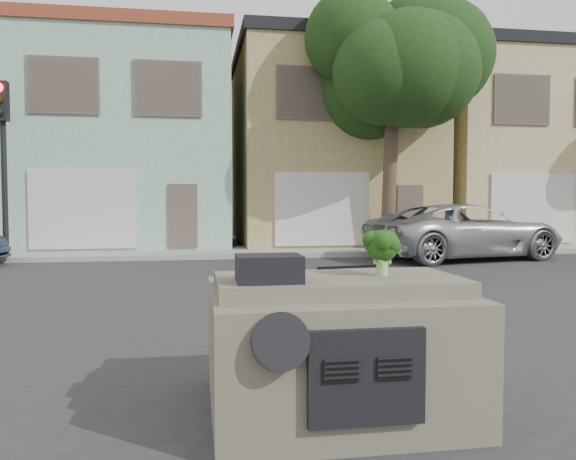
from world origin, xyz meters
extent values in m
plane|color=#303033|center=(0.00, 0.00, 0.00)|extent=(120.00, 120.00, 0.00)
cube|color=gray|center=(0.00, 10.50, 0.07)|extent=(40.00, 3.00, 0.15)
cube|color=#94C2A5|center=(-3.50, 14.50, 3.77)|extent=(7.20, 8.20, 7.55)
cube|color=tan|center=(4.00, 14.50, 3.77)|extent=(7.20, 8.20, 7.55)
cube|color=tan|center=(11.50, 14.50, 3.77)|extent=(7.20, 8.20, 7.55)
imported|color=#ACAEB2|center=(6.68, 7.97, 0.00)|extent=(6.29, 3.84, 1.63)
cube|color=black|center=(-6.50, 9.50, 2.55)|extent=(0.40, 0.40, 5.10)
cube|color=#1B3712|center=(5.00, 9.80, 4.25)|extent=(4.40, 4.00, 8.50)
cube|color=#696352|center=(0.00, -3.00, 0.56)|extent=(2.00, 1.80, 1.12)
cube|color=black|center=(-0.58, -3.35, 1.22)|extent=(0.48, 0.38, 0.20)
cube|color=black|center=(0.28, -2.62, 1.13)|extent=(0.69, 0.15, 0.02)
cube|color=#15350C|center=(0.37, -3.15, 1.31)|extent=(0.43, 0.43, 0.38)
camera|label=1|loc=(-1.10, -7.46, 1.72)|focal=35.00mm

